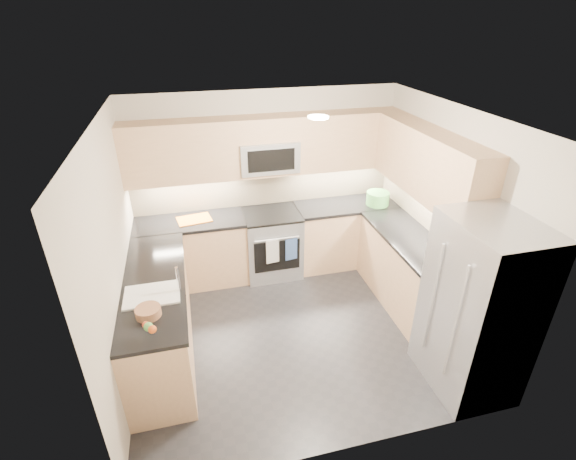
# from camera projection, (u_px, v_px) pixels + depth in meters

# --- Properties ---
(floor) EXTENTS (3.60, 3.20, 0.00)m
(floor) POSITION_uv_depth(u_px,v_px,m) (295.00, 328.00, 4.98)
(floor) COLOR #26262C
(floor) RESTS_ON ground
(ceiling) EXTENTS (3.60, 3.20, 0.02)m
(ceiling) POSITION_uv_depth(u_px,v_px,m) (297.00, 117.00, 3.81)
(ceiling) COLOR beige
(ceiling) RESTS_ON wall_back
(wall_back) EXTENTS (3.60, 0.02, 2.50)m
(wall_back) POSITION_uv_depth(u_px,v_px,m) (266.00, 183.00, 5.77)
(wall_back) COLOR #BBB2A3
(wall_back) RESTS_ON floor
(wall_front) EXTENTS (3.60, 0.02, 2.50)m
(wall_front) POSITION_uv_depth(u_px,v_px,m) (354.00, 340.00, 3.03)
(wall_front) COLOR #BBB2A3
(wall_front) RESTS_ON floor
(wall_left) EXTENTS (0.02, 3.20, 2.50)m
(wall_left) POSITION_uv_depth(u_px,v_px,m) (116.00, 259.00, 4.01)
(wall_left) COLOR #BBB2A3
(wall_left) RESTS_ON floor
(wall_right) EXTENTS (0.02, 3.20, 2.50)m
(wall_right) POSITION_uv_depth(u_px,v_px,m) (447.00, 218.00, 4.79)
(wall_right) COLOR #BBB2A3
(wall_right) RESTS_ON floor
(base_cab_back_left) EXTENTS (1.42, 0.60, 0.90)m
(base_cab_back_left) POSITION_uv_depth(u_px,v_px,m) (193.00, 253.00, 5.65)
(base_cab_back_left) COLOR #D9AD83
(base_cab_back_left) RESTS_ON floor
(base_cab_back_right) EXTENTS (1.42, 0.60, 0.90)m
(base_cab_back_right) POSITION_uv_depth(u_px,v_px,m) (344.00, 234.00, 6.12)
(base_cab_back_right) COLOR #D9AD83
(base_cab_back_right) RESTS_ON floor
(base_cab_right) EXTENTS (0.60, 1.70, 0.90)m
(base_cab_right) POSITION_uv_depth(u_px,v_px,m) (408.00, 273.00, 5.22)
(base_cab_right) COLOR #D9AD83
(base_cab_right) RESTS_ON floor
(base_cab_peninsula) EXTENTS (0.60, 2.00, 0.90)m
(base_cab_peninsula) POSITION_uv_depth(u_px,v_px,m) (160.00, 319.00, 4.45)
(base_cab_peninsula) COLOR #D9AD83
(base_cab_peninsula) RESTS_ON floor
(countertop_back_left) EXTENTS (1.42, 0.63, 0.04)m
(countertop_back_left) POSITION_uv_depth(u_px,v_px,m) (189.00, 222.00, 5.43)
(countertop_back_left) COLOR black
(countertop_back_left) RESTS_ON base_cab_back_left
(countertop_back_right) EXTENTS (1.42, 0.63, 0.04)m
(countertop_back_right) POSITION_uv_depth(u_px,v_px,m) (346.00, 205.00, 5.90)
(countertop_back_right) COLOR black
(countertop_back_right) RESTS_ON base_cab_back_right
(countertop_right) EXTENTS (0.63, 1.70, 0.04)m
(countertop_right) POSITION_uv_depth(u_px,v_px,m) (413.00, 240.00, 5.00)
(countertop_right) COLOR black
(countertop_right) RESTS_ON base_cab_right
(countertop_peninsula) EXTENTS (0.63, 2.00, 0.04)m
(countertop_peninsula) POSITION_uv_depth(u_px,v_px,m) (153.00, 283.00, 4.23)
(countertop_peninsula) COLOR black
(countertop_peninsula) RESTS_ON base_cab_peninsula
(upper_cab_back) EXTENTS (3.60, 0.35, 0.75)m
(upper_cab_back) POSITION_uv_depth(u_px,v_px,m) (268.00, 146.00, 5.35)
(upper_cab_back) COLOR #D9AD83
(upper_cab_back) RESTS_ON wall_back
(upper_cab_right) EXTENTS (0.35, 1.95, 0.75)m
(upper_cab_right) POSITION_uv_depth(u_px,v_px,m) (429.00, 164.00, 4.71)
(upper_cab_right) COLOR #D9AD83
(upper_cab_right) RESTS_ON wall_right
(backsplash_back) EXTENTS (3.60, 0.01, 0.51)m
(backsplash_back) POSITION_uv_depth(u_px,v_px,m) (266.00, 186.00, 5.79)
(backsplash_back) COLOR tan
(backsplash_back) RESTS_ON wall_back
(backsplash_right) EXTENTS (0.01, 2.30, 0.51)m
(backsplash_right) POSITION_uv_depth(u_px,v_px,m) (425.00, 207.00, 5.20)
(backsplash_right) COLOR tan
(backsplash_right) RESTS_ON wall_right
(gas_range) EXTENTS (0.76, 0.65, 0.91)m
(gas_range) POSITION_uv_depth(u_px,v_px,m) (272.00, 244.00, 5.86)
(gas_range) COLOR #A7AAAF
(gas_range) RESTS_ON floor
(range_cooktop) EXTENTS (0.76, 0.65, 0.03)m
(range_cooktop) POSITION_uv_depth(u_px,v_px,m) (271.00, 214.00, 5.65)
(range_cooktop) COLOR black
(range_cooktop) RESTS_ON gas_range
(oven_door_glass) EXTENTS (0.62, 0.02, 0.45)m
(oven_door_glass) POSITION_uv_depth(u_px,v_px,m) (277.00, 256.00, 5.58)
(oven_door_glass) COLOR black
(oven_door_glass) RESTS_ON gas_range
(oven_handle) EXTENTS (0.60, 0.02, 0.02)m
(oven_handle) POSITION_uv_depth(u_px,v_px,m) (277.00, 239.00, 5.44)
(oven_handle) COLOR #B2B5BA
(oven_handle) RESTS_ON gas_range
(microwave) EXTENTS (0.76, 0.40, 0.40)m
(microwave) POSITION_uv_depth(u_px,v_px,m) (268.00, 156.00, 5.38)
(microwave) COLOR #ADAFB5
(microwave) RESTS_ON upper_cab_back
(microwave_door) EXTENTS (0.60, 0.01, 0.28)m
(microwave_door) POSITION_uv_depth(u_px,v_px,m) (271.00, 161.00, 5.21)
(microwave_door) COLOR black
(microwave_door) RESTS_ON microwave
(refrigerator) EXTENTS (0.70, 0.90, 1.80)m
(refrigerator) POSITION_uv_depth(u_px,v_px,m) (478.00, 309.00, 3.89)
(refrigerator) COLOR #A8A9B0
(refrigerator) RESTS_ON floor
(fridge_handle_left) EXTENTS (0.02, 0.02, 1.20)m
(fridge_handle_left) POSITION_uv_depth(u_px,v_px,m) (455.00, 323.00, 3.63)
(fridge_handle_left) COLOR #B2B5BA
(fridge_handle_left) RESTS_ON refrigerator
(fridge_handle_right) EXTENTS (0.02, 0.02, 1.20)m
(fridge_handle_right) POSITION_uv_depth(u_px,v_px,m) (433.00, 299.00, 3.94)
(fridge_handle_right) COLOR #B2B5BA
(fridge_handle_right) RESTS_ON refrigerator
(sink_basin) EXTENTS (0.52, 0.38, 0.16)m
(sink_basin) POSITION_uv_depth(u_px,v_px,m) (153.00, 301.00, 4.03)
(sink_basin) COLOR white
(sink_basin) RESTS_ON base_cab_peninsula
(faucet) EXTENTS (0.03, 0.03, 0.28)m
(faucet) POSITION_uv_depth(u_px,v_px,m) (178.00, 280.00, 3.99)
(faucet) COLOR silver
(faucet) RESTS_ON countertop_peninsula
(utensil_bowl) EXTENTS (0.41, 0.41, 0.18)m
(utensil_bowl) POSITION_uv_depth(u_px,v_px,m) (378.00, 198.00, 5.84)
(utensil_bowl) COLOR #4DA044
(utensil_bowl) RESTS_ON countertop_back_right
(cutting_board) EXTENTS (0.47, 0.36, 0.01)m
(cutting_board) POSITION_uv_depth(u_px,v_px,m) (194.00, 219.00, 5.44)
(cutting_board) COLOR orange
(cutting_board) RESTS_ON countertop_back_left
(fruit_basket) EXTENTS (0.28, 0.28, 0.08)m
(fruit_basket) POSITION_uv_depth(u_px,v_px,m) (148.00, 312.00, 3.72)
(fruit_basket) COLOR #A06B4A
(fruit_basket) RESTS_ON countertop_peninsula
(fruit_apple) EXTENTS (0.06, 0.06, 0.06)m
(fruit_apple) POSITION_uv_depth(u_px,v_px,m) (146.00, 325.00, 3.46)
(fruit_apple) COLOR red
(fruit_apple) RESTS_ON fruit_basket
(fruit_pear) EXTENTS (0.08, 0.08, 0.08)m
(fruit_pear) POSITION_uv_depth(u_px,v_px,m) (148.00, 327.00, 3.44)
(fruit_pear) COLOR #55A345
(fruit_pear) RESTS_ON fruit_basket
(dish_towel_check) EXTENTS (0.18, 0.04, 0.34)m
(dish_towel_check) POSITION_uv_depth(u_px,v_px,m) (273.00, 252.00, 5.48)
(dish_towel_check) COLOR silver
(dish_towel_check) RESTS_ON oven_handle
(dish_towel_blue) EXTENTS (0.17, 0.04, 0.31)m
(dish_towel_blue) POSITION_uv_depth(u_px,v_px,m) (291.00, 249.00, 5.54)
(dish_towel_blue) COLOR navy
(dish_towel_blue) RESTS_ON oven_handle
(fruit_orange) EXTENTS (0.07, 0.07, 0.07)m
(fruit_orange) POSITION_uv_depth(u_px,v_px,m) (152.00, 329.00, 3.41)
(fruit_orange) COLOR #CF5117
(fruit_orange) RESTS_ON fruit_basket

